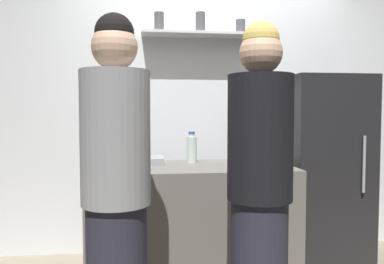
{
  "coord_description": "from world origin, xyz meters",
  "views": [
    {
      "loc": [
        -0.55,
        -2.21,
        1.28
      ],
      "look_at": [
        -0.23,
        0.51,
        1.13
      ],
      "focal_mm": 34.84,
      "sensor_mm": 36.0,
      "label": 1
    }
  ],
  "objects_px": {
    "baking_pan": "(141,160)",
    "water_bottle_plastic": "(192,149)",
    "person_grey_hoodie": "(116,194)",
    "person_blonde": "(260,190)",
    "utensil_holder": "(104,164)",
    "wine_bottle_dark_glass": "(273,149)",
    "wine_bottle_pale_glass": "(266,146)",
    "refrigerator": "(323,168)"
  },
  "relations": [
    {
      "from": "person_blonde",
      "to": "wine_bottle_pale_glass",
      "type": "bearing_deg",
      "value": 165.29
    },
    {
      "from": "utensil_holder",
      "to": "wine_bottle_dark_glass",
      "type": "relative_size",
      "value": 0.67
    },
    {
      "from": "baking_pan",
      "to": "water_bottle_plastic",
      "type": "bearing_deg",
      "value": -0.11
    },
    {
      "from": "baking_pan",
      "to": "person_blonde",
      "type": "height_order",
      "value": "person_blonde"
    },
    {
      "from": "person_grey_hoodie",
      "to": "person_blonde",
      "type": "height_order",
      "value": "person_grey_hoodie"
    },
    {
      "from": "baking_pan",
      "to": "utensil_holder",
      "type": "height_order",
      "value": "utensil_holder"
    },
    {
      "from": "baking_pan",
      "to": "water_bottle_plastic",
      "type": "xyz_separation_m",
      "value": [
        0.39,
        -0.0,
        0.09
      ]
    },
    {
      "from": "refrigerator",
      "to": "water_bottle_plastic",
      "type": "relative_size",
      "value": 6.46
    },
    {
      "from": "person_blonde",
      "to": "utensil_holder",
      "type": "bearing_deg",
      "value": -119.84
    },
    {
      "from": "refrigerator",
      "to": "person_grey_hoodie",
      "type": "relative_size",
      "value": 0.9
    },
    {
      "from": "wine_bottle_pale_glass",
      "to": "person_grey_hoodie",
      "type": "distance_m",
      "value": 1.5
    },
    {
      "from": "refrigerator",
      "to": "water_bottle_plastic",
      "type": "distance_m",
      "value": 1.2
    },
    {
      "from": "baking_pan",
      "to": "water_bottle_plastic",
      "type": "height_order",
      "value": "water_bottle_plastic"
    },
    {
      "from": "utensil_holder",
      "to": "wine_bottle_pale_glass",
      "type": "relative_size",
      "value": 0.63
    },
    {
      "from": "wine_bottle_pale_glass",
      "to": "baking_pan",
      "type": "bearing_deg",
      "value": 179.75
    },
    {
      "from": "refrigerator",
      "to": "utensil_holder",
      "type": "height_order",
      "value": "refrigerator"
    },
    {
      "from": "refrigerator",
      "to": "baking_pan",
      "type": "relative_size",
      "value": 4.66
    },
    {
      "from": "wine_bottle_dark_glass",
      "to": "water_bottle_plastic",
      "type": "distance_m",
      "value": 0.62
    },
    {
      "from": "baking_pan",
      "to": "utensil_holder",
      "type": "distance_m",
      "value": 0.45
    },
    {
      "from": "wine_bottle_pale_glass",
      "to": "person_grey_hoodie",
      "type": "height_order",
      "value": "person_grey_hoodie"
    },
    {
      "from": "water_bottle_plastic",
      "to": "person_blonde",
      "type": "xyz_separation_m",
      "value": [
        0.24,
        -0.99,
        -0.12
      ]
    },
    {
      "from": "person_grey_hoodie",
      "to": "person_blonde",
      "type": "xyz_separation_m",
      "value": [
        0.74,
        0.03,
        -0.01
      ]
    },
    {
      "from": "utensil_holder",
      "to": "wine_bottle_pale_glass",
      "type": "distance_m",
      "value": 1.28
    },
    {
      "from": "utensil_holder",
      "to": "baking_pan",
      "type": "bearing_deg",
      "value": 58.75
    },
    {
      "from": "water_bottle_plastic",
      "to": "person_grey_hoodie",
      "type": "relative_size",
      "value": 0.14
    },
    {
      "from": "utensil_holder",
      "to": "wine_bottle_dark_glass",
      "type": "distance_m",
      "value": 1.25
    },
    {
      "from": "wine_bottle_pale_glass",
      "to": "person_grey_hoodie",
      "type": "bearing_deg",
      "value": -137.02
    },
    {
      "from": "utensil_holder",
      "to": "wine_bottle_dark_glass",
      "type": "bearing_deg",
      "value": 11.46
    },
    {
      "from": "refrigerator",
      "to": "wine_bottle_pale_glass",
      "type": "xyz_separation_m",
      "value": [
        -0.57,
        -0.2,
        0.22
      ]
    },
    {
      "from": "wine_bottle_dark_glass",
      "to": "person_blonde",
      "type": "xyz_separation_m",
      "value": [
        -0.36,
        -0.85,
        -0.13
      ]
    },
    {
      "from": "baking_pan",
      "to": "water_bottle_plastic",
      "type": "relative_size",
      "value": 1.38
    },
    {
      "from": "refrigerator",
      "to": "utensil_holder",
      "type": "xyz_separation_m",
      "value": [
        -1.79,
        -0.58,
        0.15
      ]
    },
    {
      "from": "refrigerator",
      "to": "baking_pan",
      "type": "bearing_deg",
      "value": -173.01
    },
    {
      "from": "person_grey_hoodie",
      "to": "person_blonde",
      "type": "bearing_deg",
      "value": 79.13
    },
    {
      "from": "utensil_holder",
      "to": "person_blonde",
      "type": "distance_m",
      "value": 1.06
    },
    {
      "from": "wine_bottle_dark_glass",
      "to": "person_blonde",
      "type": "bearing_deg",
      "value": -112.92
    },
    {
      "from": "refrigerator",
      "to": "wine_bottle_dark_glass",
      "type": "xyz_separation_m",
      "value": [
        -0.56,
        -0.33,
        0.21
      ]
    },
    {
      "from": "person_grey_hoodie",
      "to": "utensil_holder",
      "type": "bearing_deg",
      "value": 178.35
    },
    {
      "from": "refrigerator",
      "to": "wine_bottle_dark_glass",
      "type": "distance_m",
      "value": 0.69
    },
    {
      "from": "wine_bottle_pale_glass",
      "to": "wine_bottle_dark_glass",
      "type": "xyz_separation_m",
      "value": [
        0.01,
        -0.13,
        -0.01
      ]
    },
    {
      "from": "wine_bottle_dark_glass",
      "to": "person_grey_hoodie",
      "type": "xyz_separation_m",
      "value": [
        -1.1,
        -0.88,
        -0.12
      ]
    },
    {
      "from": "water_bottle_plastic",
      "to": "person_blonde",
      "type": "bearing_deg",
      "value": -76.1
    }
  ]
}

